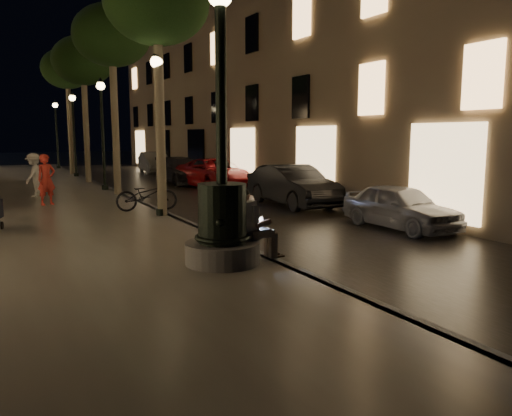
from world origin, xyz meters
TOP-DOWN VIEW (x-y plane):
  - ground at (0.00, 15.00)m, footprint 120.00×120.00m
  - cobble_lane at (3.00, 15.00)m, footprint 6.00×45.00m
  - promenade at (-4.00, 15.00)m, footprint 8.00×45.00m
  - curb_strip at (0.00, 15.00)m, footprint 0.25×45.00m
  - building_right at (10.00, 18.00)m, footprint 8.00×36.00m
  - fountain_lamppost at (-1.00, 2.00)m, footprint 1.40×1.40m
  - seated_man_laptop at (-0.39, 2.00)m, footprint 1.03×0.35m
  - tree_near at (-0.25, 8.00)m, footprint 3.00×3.00m
  - tree_second at (-0.20, 14.00)m, footprint 3.00×3.00m
  - tree_third at (-0.30, 20.00)m, footprint 3.00×3.00m
  - tree_far at (-0.22, 26.00)m, footprint 3.00×3.00m
  - lamp_curb_a at (-0.30, 8.00)m, footprint 0.36×0.36m
  - lamp_curb_b at (-0.30, 16.00)m, footprint 0.36×0.36m
  - lamp_curb_c at (-0.30, 24.00)m, footprint 0.36×0.36m
  - lamp_curb_d at (-0.30, 32.00)m, footprint 0.36×0.36m
  - car_front at (5.20, 3.79)m, footprint 1.49×3.67m
  - car_second at (4.99, 9.00)m, footprint 1.70×4.58m
  - car_third at (5.00, 16.06)m, footprint 2.78×5.35m
  - car_rear at (4.38, 19.00)m, footprint 2.03×4.79m
  - car_fifth at (5.20, 26.78)m, footprint 1.92×4.48m
  - pedestrian_red at (-3.04, 12.01)m, footprint 0.75×0.63m
  - pedestrian_white at (-3.21, 14.82)m, footprint 1.10×1.26m
  - bicycle at (-0.40, 9.10)m, footprint 1.99×0.97m

SIDE VIEW (x-z plane):
  - ground at x=0.00m, z-range 0.00..0.00m
  - cobble_lane at x=3.00m, z-range 0.00..0.02m
  - promenade at x=-4.00m, z-range 0.00..0.20m
  - curb_strip at x=0.00m, z-range 0.00..0.20m
  - car_front at x=5.20m, z-range 0.00..1.25m
  - car_rear at x=4.38m, z-range 0.00..1.38m
  - bicycle at x=-0.40m, z-range 0.20..1.20m
  - car_fifth at x=5.20m, z-range 0.00..1.43m
  - car_third at x=5.00m, z-range 0.00..1.44m
  - car_second at x=4.99m, z-range 0.00..1.49m
  - seated_man_laptop at x=-0.39m, z-range 0.23..1.63m
  - pedestrian_white at x=-3.21m, z-range 0.20..1.89m
  - pedestrian_red at x=-3.04m, z-range 0.20..1.94m
  - fountain_lamppost at x=-1.00m, z-range -1.39..3.81m
  - lamp_curb_a at x=-0.30m, z-range 0.83..5.64m
  - lamp_curb_b at x=-0.30m, z-range 0.83..5.64m
  - lamp_curb_c at x=-0.30m, z-range 0.83..5.64m
  - lamp_curb_d at x=-0.30m, z-range 0.83..5.64m
  - tree_third at x=-0.30m, z-range 2.54..9.74m
  - tree_near at x=-0.25m, z-range 2.59..9.89m
  - tree_second at x=-0.20m, z-range 2.63..10.03m
  - tree_far at x=-0.22m, z-range 2.68..10.18m
  - building_right at x=10.00m, z-range 0.00..15.00m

